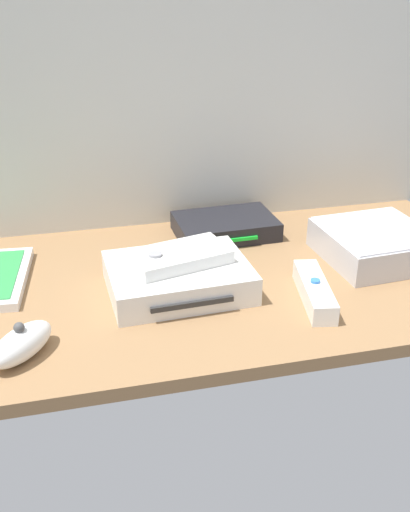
# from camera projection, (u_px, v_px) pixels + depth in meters

# --- Properties ---
(ground_plane) EXTENTS (1.00, 0.48, 0.02)m
(ground_plane) POSITION_uv_depth(u_px,v_px,m) (205.00, 284.00, 0.94)
(ground_plane) COLOR #936D47
(ground_plane) RESTS_ON ground
(back_wall) EXTENTS (1.10, 0.01, 0.64)m
(back_wall) POSITION_uv_depth(u_px,v_px,m) (172.00, 48.00, 1.01)
(back_wall) COLOR silver
(back_wall) RESTS_ON ground
(game_console) EXTENTS (0.22, 0.17, 0.04)m
(game_console) POSITION_uv_depth(u_px,v_px,m) (178.00, 277.00, 0.89)
(game_console) COLOR white
(game_console) RESTS_ON ground_plane
(mini_computer) EXTENTS (0.18, 0.18, 0.05)m
(mini_computer) POSITION_uv_depth(u_px,v_px,m) (375.00, 244.00, 0.99)
(mini_computer) COLOR silver
(mini_computer) RESTS_ON ground_plane
(network_router) EXTENTS (0.18, 0.13, 0.03)m
(network_router) POSITION_uv_depth(u_px,v_px,m) (225.00, 226.00, 1.08)
(network_router) COLOR black
(network_router) RESTS_ON ground_plane
(remote_wand) EXTENTS (0.06, 0.15, 0.03)m
(remote_wand) POSITION_uv_depth(u_px,v_px,m) (314.00, 291.00, 0.87)
(remote_wand) COLOR white
(remote_wand) RESTS_ON ground_plane
(remote_nunchuk) EXTENTS (0.10, 0.10, 0.05)m
(remote_nunchuk) POSITION_uv_depth(u_px,v_px,m) (22.00, 344.00, 0.74)
(remote_nunchuk) COLOR white
(remote_nunchuk) RESTS_ON ground_plane
(remote_classic_pad) EXTENTS (0.16, 0.11, 0.02)m
(remote_classic_pad) POSITION_uv_depth(u_px,v_px,m) (180.00, 256.00, 0.88)
(remote_classic_pad) COLOR white
(remote_classic_pad) RESTS_ON game_console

